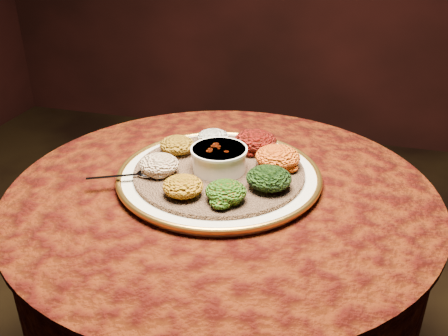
# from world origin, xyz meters

# --- Properties ---
(table) EXTENTS (0.96, 0.96, 0.73)m
(table) POSITION_xyz_m (0.00, 0.00, 0.55)
(table) COLOR black
(table) RESTS_ON ground
(platter) EXTENTS (0.51, 0.51, 0.02)m
(platter) POSITION_xyz_m (-0.02, 0.03, 0.75)
(platter) COLOR silver
(platter) RESTS_ON table
(injera) EXTENTS (0.51, 0.51, 0.01)m
(injera) POSITION_xyz_m (-0.02, 0.03, 0.76)
(injera) COLOR #8C6246
(injera) RESTS_ON platter
(stew_bowl) EXTENTS (0.13, 0.13, 0.05)m
(stew_bowl) POSITION_xyz_m (-0.02, 0.03, 0.79)
(stew_bowl) COLOR white
(stew_bowl) RESTS_ON injera
(spoon) EXTENTS (0.14, 0.08, 0.01)m
(spoon) POSITION_xyz_m (-0.17, -0.05, 0.77)
(spoon) COLOR silver
(spoon) RESTS_ON injera
(portion_ayib) EXTENTS (0.08, 0.08, 0.04)m
(portion_ayib) POSITION_xyz_m (-0.07, 0.16, 0.78)
(portion_ayib) COLOR white
(portion_ayib) RESTS_ON injera
(portion_kitfo) EXTENTS (0.10, 0.10, 0.05)m
(portion_kitfo) POSITION_xyz_m (0.04, 0.16, 0.79)
(portion_kitfo) COLOR black
(portion_kitfo) RESTS_ON injera
(portion_tikil) EXTENTS (0.10, 0.10, 0.05)m
(portion_tikil) POSITION_xyz_m (0.11, 0.08, 0.79)
(portion_tikil) COLOR #BC830F
(portion_tikil) RESTS_ON injera
(portion_gomen) EXTENTS (0.10, 0.09, 0.05)m
(portion_gomen) POSITION_xyz_m (0.11, -0.02, 0.79)
(portion_gomen) COLOR black
(portion_gomen) RESTS_ON injera
(portion_mixveg) EXTENTS (0.09, 0.08, 0.04)m
(portion_mixveg) POSITION_xyz_m (0.04, -0.09, 0.78)
(portion_mixveg) COLOR #AA260B
(portion_mixveg) RESTS_ON injera
(portion_kik) EXTENTS (0.09, 0.08, 0.04)m
(portion_kik) POSITION_xyz_m (-0.06, -0.10, 0.78)
(portion_kik) COLOR #B2680F
(portion_kik) RESTS_ON injera
(portion_timatim) EXTENTS (0.09, 0.09, 0.04)m
(portion_timatim) POSITION_xyz_m (-0.14, -0.02, 0.78)
(portion_timatim) COLOR maroon
(portion_timatim) RESTS_ON injera
(portion_shiro) EXTENTS (0.09, 0.08, 0.04)m
(portion_shiro) POSITION_xyz_m (-0.14, 0.09, 0.78)
(portion_shiro) COLOR #8F6411
(portion_shiro) RESTS_ON injera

